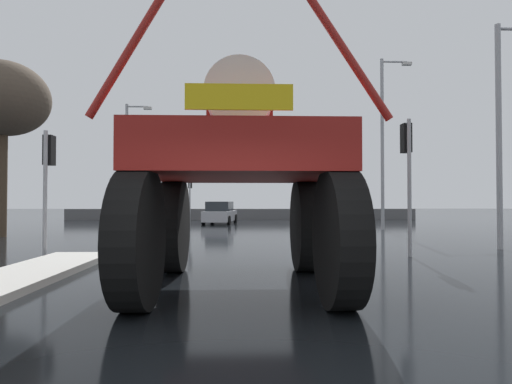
{
  "coord_description": "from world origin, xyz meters",
  "views": [
    {
      "loc": [
        0.12,
        -3.6,
        1.58
      ],
      "look_at": [
        0.47,
        7.84,
        1.82
      ],
      "focal_mm": 29.27,
      "sensor_mm": 36.0,
      "label": 1
    }
  ],
  "objects_px": {
    "bare_tree_left": "(4,100)",
    "sedan_ahead": "(220,213)",
    "traffic_signal_far_right": "(167,180)",
    "streetlight_far_right": "(384,136)",
    "traffic_signal_near_left": "(48,166)",
    "streetlight_near_right": "(503,123)",
    "traffic_signal_near_right": "(407,157)",
    "traffic_signal_far_left": "(190,188)",
    "streetlight_far_left": "(128,158)",
    "oversize_sprayer": "(240,175)"
  },
  "relations": [
    {
      "from": "streetlight_near_right",
      "to": "streetlight_far_right",
      "type": "distance_m",
      "value": 9.21
    },
    {
      "from": "traffic_signal_near_left",
      "to": "traffic_signal_near_right",
      "type": "xyz_separation_m",
      "value": [
        10.16,
        -0.01,
        0.28
      ]
    },
    {
      "from": "sedan_ahead",
      "to": "traffic_signal_far_right",
      "type": "bearing_deg",
      "value": 83.2
    },
    {
      "from": "traffic_signal_near_left",
      "to": "streetlight_far_right",
      "type": "bearing_deg",
      "value": 39.01
    },
    {
      "from": "traffic_signal_far_right",
      "to": "bare_tree_left",
      "type": "xyz_separation_m",
      "value": [
        -5.1,
        -11.19,
        3.02
      ]
    },
    {
      "from": "sedan_ahead",
      "to": "traffic_signal_far_right",
      "type": "distance_m",
      "value": 4.62
    },
    {
      "from": "oversize_sprayer",
      "to": "traffic_signal_far_right",
      "type": "height_order",
      "value": "oversize_sprayer"
    },
    {
      "from": "traffic_signal_near_right",
      "to": "traffic_signal_far_left",
      "type": "xyz_separation_m",
      "value": [
        -8.51,
        18.01,
        -0.36
      ]
    },
    {
      "from": "oversize_sprayer",
      "to": "traffic_signal_far_right",
      "type": "relative_size",
      "value": 1.29
    },
    {
      "from": "traffic_signal_far_left",
      "to": "traffic_signal_far_right",
      "type": "height_order",
      "value": "traffic_signal_far_right"
    },
    {
      "from": "traffic_signal_far_right",
      "to": "streetlight_far_left",
      "type": "relative_size",
      "value": 0.54
    },
    {
      "from": "streetlight_near_right",
      "to": "bare_tree_left",
      "type": "distance_m",
      "value": 19.9
    },
    {
      "from": "streetlight_far_left",
      "to": "streetlight_near_right",
      "type": "bearing_deg",
      "value": -39.36
    },
    {
      "from": "traffic_signal_far_right",
      "to": "traffic_signal_far_left",
      "type": "bearing_deg",
      "value": 0.39
    },
    {
      "from": "streetlight_near_right",
      "to": "streetlight_far_left",
      "type": "distance_m",
      "value": 20.31
    },
    {
      "from": "sedan_ahead",
      "to": "traffic_signal_near_left",
      "type": "bearing_deg",
      "value": 175.28
    },
    {
      "from": "sedan_ahead",
      "to": "traffic_signal_near_left",
      "type": "height_order",
      "value": "traffic_signal_near_left"
    },
    {
      "from": "bare_tree_left",
      "to": "sedan_ahead",
      "type": "bearing_deg",
      "value": 48.56
    },
    {
      "from": "streetlight_far_right",
      "to": "traffic_signal_near_left",
      "type": "bearing_deg",
      "value": -140.99
    },
    {
      "from": "streetlight_far_right",
      "to": "bare_tree_left",
      "type": "height_order",
      "value": "streetlight_far_right"
    },
    {
      "from": "traffic_signal_far_left",
      "to": "bare_tree_left",
      "type": "bearing_deg",
      "value": -121.18
    },
    {
      "from": "streetlight_near_right",
      "to": "traffic_signal_near_right",
      "type": "bearing_deg",
      "value": -157.96
    },
    {
      "from": "sedan_ahead",
      "to": "traffic_signal_near_right",
      "type": "distance_m",
      "value": 18.24
    },
    {
      "from": "traffic_signal_near_left",
      "to": "bare_tree_left",
      "type": "bearing_deg",
      "value": 126.92
    },
    {
      "from": "traffic_signal_far_right",
      "to": "streetlight_far_left",
      "type": "height_order",
      "value": "streetlight_far_left"
    },
    {
      "from": "traffic_signal_far_left",
      "to": "traffic_signal_far_right",
      "type": "xyz_separation_m",
      "value": [
        -1.67,
        -0.01,
        0.54
      ]
    },
    {
      "from": "oversize_sprayer",
      "to": "sedan_ahead",
      "type": "relative_size",
      "value": 1.24
    },
    {
      "from": "traffic_signal_near_left",
      "to": "streetlight_far_left",
      "type": "xyz_separation_m",
      "value": [
        -1.73,
        14.41,
        1.67
      ]
    },
    {
      "from": "traffic_signal_far_right",
      "to": "streetlight_far_right",
      "type": "height_order",
      "value": "streetlight_far_right"
    },
    {
      "from": "traffic_signal_near_left",
      "to": "traffic_signal_far_left",
      "type": "height_order",
      "value": "traffic_signal_near_left"
    },
    {
      "from": "oversize_sprayer",
      "to": "streetlight_near_right",
      "type": "xyz_separation_m",
      "value": [
        8.57,
        5.63,
        2.08
      ]
    },
    {
      "from": "traffic_signal_near_right",
      "to": "streetlight_far_left",
      "type": "height_order",
      "value": "streetlight_far_left"
    },
    {
      "from": "traffic_signal_near_left",
      "to": "streetlight_near_right",
      "type": "relative_size",
      "value": 0.48
    },
    {
      "from": "bare_tree_left",
      "to": "traffic_signal_far_left",
      "type": "bearing_deg",
      "value": 58.82
    },
    {
      "from": "bare_tree_left",
      "to": "streetlight_near_right",
      "type": "bearing_deg",
      "value": -15.45
    },
    {
      "from": "streetlight_far_left",
      "to": "streetlight_far_right",
      "type": "bearing_deg",
      "value": -14.17
    },
    {
      "from": "oversize_sprayer",
      "to": "bare_tree_left",
      "type": "bearing_deg",
      "value": 43.67
    },
    {
      "from": "traffic_signal_near_left",
      "to": "sedan_ahead",
      "type": "bearing_deg",
      "value": 77.22
    },
    {
      "from": "traffic_signal_far_left",
      "to": "bare_tree_left",
      "type": "xyz_separation_m",
      "value": [
        -6.78,
        -11.2,
        3.56
      ]
    },
    {
      "from": "sedan_ahead",
      "to": "traffic_signal_far_left",
      "type": "bearing_deg",
      "value": 72.76
    },
    {
      "from": "oversize_sprayer",
      "to": "streetlight_far_left",
      "type": "bearing_deg",
      "value": 20.77
    },
    {
      "from": "sedan_ahead",
      "to": "traffic_signal_near_right",
      "type": "height_order",
      "value": "traffic_signal_near_right"
    },
    {
      "from": "traffic_signal_near_right",
      "to": "bare_tree_left",
      "type": "height_order",
      "value": "bare_tree_left"
    },
    {
      "from": "sedan_ahead",
      "to": "bare_tree_left",
      "type": "xyz_separation_m",
      "value": [
        -8.97,
        -10.16,
        5.33
      ]
    },
    {
      "from": "traffic_signal_far_right",
      "to": "streetlight_near_right",
      "type": "distance_m",
      "value": 21.63
    },
    {
      "from": "streetlight_far_right",
      "to": "bare_tree_left",
      "type": "distance_m",
      "value": 18.69
    },
    {
      "from": "traffic_signal_near_left",
      "to": "streetlight_far_left",
      "type": "height_order",
      "value": "streetlight_far_left"
    },
    {
      "from": "traffic_signal_near_left",
      "to": "bare_tree_left",
      "type": "xyz_separation_m",
      "value": [
        -5.12,
        6.81,
        3.48
      ]
    },
    {
      "from": "bare_tree_left",
      "to": "traffic_signal_near_right",
      "type": "bearing_deg",
      "value": -24.04
    },
    {
      "from": "sedan_ahead",
      "to": "streetlight_near_right",
      "type": "distance_m",
      "value": 18.77
    }
  ]
}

